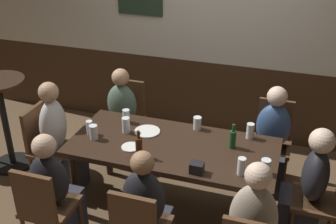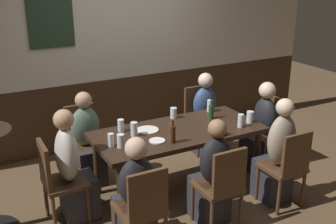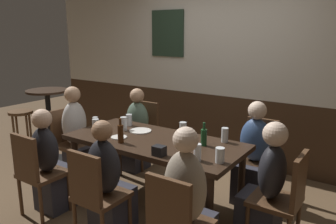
{
  "view_description": "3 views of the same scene",
  "coord_description": "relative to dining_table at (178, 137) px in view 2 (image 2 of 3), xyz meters",
  "views": [
    {
      "loc": [
        0.96,
        -3.07,
        2.74
      ],
      "look_at": [
        -0.01,
        -0.1,
        1.12
      ],
      "focal_mm": 44.75,
      "sensor_mm": 36.0,
      "label": 1
    },
    {
      "loc": [
        -2.09,
        -3.65,
        2.46
      ],
      "look_at": [
        -0.15,
        -0.05,
        0.99
      ],
      "focal_mm": 44.25,
      "sensor_mm": 36.0,
      "label": 2
    },
    {
      "loc": [
        1.98,
        -2.64,
        1.83
      ],
      "look_at": [
        0.19,
        -0.02,
        1.06
      ],
      "focal_mm": 35.65,
      "sensor_mm": 36.0,
      "label": 3
    }
  ],
  "objects": [
    {
      "name": "person_left_far",
      "position": [
        -0.82,
        0.68,
        -0.2
      ],
      "size": [
        0.34,
        0.37,
        1.1
      ],
      "color": "#2D2D38",
      "rests_on": "ground_plane"
    },
    {
      "name": "plate_white_large",
      "position": [
        -0.3,
        0.15,
        0.08
      ],
      "size": [
        0.25,
        0.25,
        0.01
      ],
      "primitive_type": "cylinder",
      "color": "white",
      "rests_on": "dining_table"
    },
    {
      "name": "ground_plane",
      "position": [
        0.0,
        0.0,
        -0.66
      ],
      "size": [
        12.0,
        12.0,
        0.0
      ],
      "primitive_type": "plane",
      "color": "brown"
    },
    {
      "name": "chair_left_near",
      "position": [
        -0.82,
        -0.85,
        -0.17
      ],
      "size": [
        0.4,
        0.4,
        0.88
      ],
      "color": "#513521",
      "rests_on": "ground_plane"
    },
    {
      "name": "chair_head_east",
      "position": [
        1.35,
        0.0,
        -0.17
      ],
      "size": [
        0.4,
        0.4,
        0.88
      ],
      "color": "#513521",
      "rests_on": "ground_plane"
    },
    {
      "name": "person_right_near",
      "position": [
        0.82,
        -0.69,
        -0.16
      ],
      "size": [
        0.34,
        0.37,
        1.18
      ],
      "color": "#2D2D38",
      "rests_on": "ground_plane"
    },
    {
      "name": "dining_table",
      "position": [
        0.0,
        0.0,
        0.0
      ],
      "size": [
        1.87,
        0.86,
        0.74
      ],
      "color": "black",
      "rests_on": "ground_plane"
    },
    {
      "name": "highball_clear",
      "position": [
        -0.8,
        -0.06,
        0.14
      ],
      "size": [
        0.06,
        0.06,
        0.14
      ],
      "color": "silver",
      "rests_on": "dining_table"
    },
    {
      "name": "person_head_west",
      "position": [
        -1.19,
        0.0,
        -0.16
      ],
      "size": [
        0.37,
        0.34,
        1.18
      ],
      "color": "#2D2D38",
      "rests_on": "ground_plane"
    },
    {
      "name": "condiment_caddy",
      "position": [
        0.31,
        -0.34,
        0.12
      ],
      "size": [
        0.11,
        0.09,
        0.09
      ],
      "primitive_type": "cube",
      "color": "black",
      "rests_on": "dining_table"
    },
    {
      "name": "beer_glass_tall",
      "position": [
        0.66,
        -0.25,
        0.14
      ],
      "size": [
        0.07,
        0.07,
        0.15
      ],
      "color": "silver",
      "rests_on": "dining_table"
    },
    {
      "name": "person_mid_near",
      "position": [
        0.0,
        -0.68,
        -0.2
      ],
      "size": [
        0.34,
        0.37,
        1.11
      ],
      "color": "#2D2D38",
      "rests_on": "ground_plane"
    },
    {
      "name": "chair_head_west",
      "position": [
        -1.35,
        0.0,
        -0.17
      ],
      "size": [
        0.4,
        0.4,
        0.88
      ],
      "color": "#513521",
      "rests_on": "ground_plane"
    },
    {
      "name": "pint_glass_amber",
      "position": [
        0.14,
        0.35,
        0.13
      ],
      "size": [
        0.08,
        0.08,
        0.13
      ],
      "color": "silver",
      "rests_on": "dining_table"
    },
    {
      "name": "chair_left_far",
      "position": [
        -0.82,
        0.85,
        -0.17
      ],
      "size": [
        0.4,
        0.4,
        0.88
      ],
      "color": "#513521",
      "rests_on": "ground_plane"
    },
    {
      "name": "plate_white_small",
      "position": [
        -0.34,
        -0.16,
        0.08
      ],
      "size": [
        0.17,
        0.17,
        0.01
      ],
      "primitive_type": "cylinder",
      "color": "white",
      "rests_on": "dining_table"
    },
    {
      "name": "chair_mid_near",
      "position": [
        0.0,
        -0.85,
        -0.17
      ],
      "size": [
        0.4,
        0.4,
        0.88
      ],
      "color": "#513521",
      "rests_on": "ground_plane"
    },
    {
      "name": "tumbler_short",
      "position": [
        -0.57,
        0.26,
        0.14
      ],
      "size": [
        0.07,
        0.07,
        0.14
      ],
      "color": "silver",
      "rests_on": "dining_table"
    },
    {
      "name": "beer_glass_half",
      "position": [
        -0.72,
        -0.12,
        0.14
      ],
      "size": [
        0.08,
        0.08,
        0.14
      ],
      "color": "silver",
      "rests_on": "dining_table"
    },
    {
      "name": "wall_back",
      "position": [
        -0.01,
        1.65,
        0.64
      ],
      "size": [
        6.4,
        0.13,
        2.6
      ],
      "color": "#3D2819",
      "rests_on": "ground_plane"
    },
    {
      "name": "person_head_east",
      "position": [
        1.19,
        0.0,
        -0.19
      ],
      "size": [
        0.37,
        0.34,
        1.12
      ],
      "color": "#2D2D38",
      "rests_on": "ground_plane"
    },
    {
      "name": "beer_bottle_green",
      "position": [
        0.51,
        0.13,
        0.17
      ],
      "size": [
        0.06,
        0.06,
        0.23
      ],
      "color": "#194723",
      "rests_on": "dining_table"
    },
    {
      "name": "tumbler_water",
      "position": [
        0.64,
        0.34,
        0.14
      ],
      "size": [
        0.07,
        0.07,
        0.15
      ],
      "color": "silver",
      "rests_on": "dining_table"
    },
    {
      "name": "chair_right_far",
      "position": [
        0.82,
        0.85,
        -0.17
      ],
      "size": [
        0.4,
        0.4,
        0.88
      ],
      "color": "#513521",
      "rests_on": "ground_plane"
    },
    {
      "name": "pint_glass_stout",
      "position": [
        0.84,
        -0.19,
        0.14
      ],
      "size": [
        0.08,
        0.08,
        0.13
      ],
      "color": "silver",
      "rests_on": "dining_table"
    },
    {
      "name": "person_right_far",
      "position": [
        0.82,
        0.68,
        -0.19
      ],
      "size": [
        0.34,
        0.37,
        1.12
      ],
      "color": "#2D2D38",
      "rests_on": "ground_plane"
    },
    {
      "name": "pint_glass_pale",
      "position": [
        -0.49,
        0.08,
        0.15
      ],
      "size": [
        0.07,
        0.07,
        0.15
      ],
      "color": "silver",
      "rests_on": "dining_table"
    },
    {
      "name": "person_left_near",
      "position": [
        -0.82,
        -0.68,
        -0.2
      ],
      "size": [
        0.34,
        0.37,
        1.1
      ],
      "color": "#2D2D38",
      "rests_on": "ground_plane"
    },
    {
      "name": "beer_bottle_brown",
      "position": [
        -0.22,
        -0.27,
        0.18
      ],
      "size": [
        0.06,
        0.06,
        0.25
      ],
      "color": "#42230F",
      "rests_on": "dining_table"
    },
    {
      "name": "chair_right_near",
      "position": [
        0.82,
        -0.85,
        -0.17
      ],
      "size": [
        0.4,
        0.4,
        0.88
      ],
      "color": "#513521",
      "rests_on": "ground_plane"
    }
  ]
}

